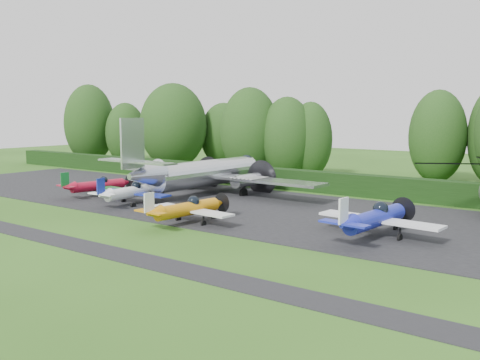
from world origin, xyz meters
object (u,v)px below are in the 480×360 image
Objects in this scene: light_plane_red at (98,185)px; light_plane_orange at (188,209)px; light_plane_white at (132,192)px; light_plane_blue at (375,218)px; transport_plane at (204,173)px.

light_plane_red is 0.96× the size of light_plane_orange.
light_plane_blue is at bearing 5.09° from light_plane_white.
transport_plane is at bearing 33.66° from light_plane_red.
light_plane_white is 0.86× the size of light_plane_blue.
light_plane_white is (5.69, -1.11, 0.04)m from light_plane_red.
light_plane_orange is (9.05, -3.08, 0.00)m from light_plane_white.
transport_plane reaches higher than light_plane_white.
light_plane_orange is (14.74, -4.19, 0.04)m from light_plane_red.
transport_plane is 3.26× the size of light_plane_white.
light_plane_blue is (21.07, 0.67, 0.17)m from light_plane_white.
light_plane_red is 26.77m from light_plane_blue.
light_plane_blue is (12.02, 3.75, 0.17)m from light_plane_orange.
light_plane_orange reaches higher than light_plane_white.
light_plane_white is at bearing -102.52° from transport_plane.
transport_plane is at bearing 120.42° from light_plane_orange.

